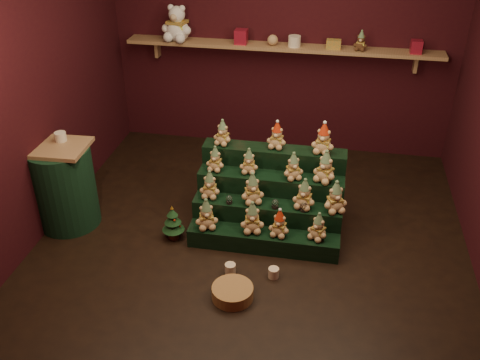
% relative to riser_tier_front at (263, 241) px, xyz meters
% --- Properties ---
extents(ground, '(4.00, 4.00, 0.00)m').
position_rel_riser_tier_front_xyz_m(ground, '(-0.12, 0.16, -0.09)').
color(ground, black).
rests_on(ground, ground).
extents(back_wall, '(4.00, 0.10, 2.80)m').
position_rel_riser_tier_front_xyz_m(back_wall, '(-0.12, 2.21, 1.31)').
color(back_wall, black).
rests_on(back_wall, ground).
extents(front_wall, '(4.00, 0.10, 2.80)m').
position_rel_riser_tier_front_xyz_m(front_wall, '(-0.12, -1.89, 1.31)').
color(front_wall, black).
rests_on(front_wall, ground).
extents(left_wall, '(0.10, 4.00, 2.80)m').
position_rel_riser_tier_front_xyz_m(left_wall, '(-2.17, 0.16, 1.31)').
color(left_wall, black).
rests_on(left_wall, ground).
extents(back_shelf, '(3.60, 0.26, 0.24)m').
position_rel_riser_tier_front_xyz_m(back_shelf, '(-0.12, 2.04, 1.20)').
color(back_shelf, '#A27751').
rests_on(back_shelf, ground).
extents(riser_tier_front, '(1.40, 0.22, 0.18)m').
position_rel_riser_tier_front_xyz_m(riser_tier_front, '(0.00, 0.00, 0.00)').
color(riser_tier_front, black).
rests_on(riser_tier_front, ground).
extents(riser_tier_midfront, '(1.40, 0.22, 0.36)m').
position_rel_riser_tier_front_xyz_m(riser_tier_midfront, '(0.00, 0.22, 0.09)').
color(riser_tier_midfront, black).
rests_on(riser_tier_midfront, ground).
extents(riser_tier_midback, '(1.40, 0.22, 0.54)m').
position_rel_riser_tier_front_xyz_m(riser_tier_midback, '(0.00, 0.44, 0.18)').
color(riser_tier_midback, black).
rests_on(riser_tier_midback, ground).
extents(riser_tier_back, '(1.40, 0.22, 0.72)m').
position_rel_riser_tier_front_xyz_m(riser_tier_back, '(0.00, 0.66, 0.27)').
color(riser_tier_back, black).
rests_on(riser_tier_back, ground).
extents(teddy_0, '(0.26, 0.25, 0.30)m').
position_rel_riser_tier_front_xyz_m(teddy_0, '(-0.53, -0.01, 0.24)').
color(teddy_0, tan).
rests_on(teddy_0, riser_tier_front).
extents(teddy_1, '(0.25, 0.23, 0.30)m').
position_rel_riser_tier_front_xyz_m(teddy_1, '(-0.11, 0.01, 0.24)').
color(teddy_1, tan).
rests_on(teddy_1, riser_tier_front).
extents(teddy_2, '(0.22, 0.20, 0.26)m').
position_rel_riser_tier_front_xyz_m(teddy_2, '(0.15, -0.00, 0.22)').
color(teddy_2, tan).
rests_on(teddy_2, riser_tier_front).
extents(teddy_3, '(0.25, 0.24, 0.26)m').
position_rel_riser_tier_front_xyz_m(teddy_3, '(0.49, 0.01, 0.22)').
color(teddy_3, tan).
rests_on(teddy_3, riser_tier_front).
extents(teddy_4, '(0.20, 0.18, 0.27)m').
position_rel_riser_tier_front_xyz_m(teddy_4, '(-0.55, 0.24, 0.41)').
color(teddy_4, tan).
rests_on(teddy_4, riser_tier_midfront).
extents(teddy_5, '(0.27, 0.26, 0.30)m').
position_rel_riser_tier_front_xyz_m(teddy_5, '(-0.14, 0.22, 0.42)').
color(teddy_5, tan).
rests_on(teddy_5, riser_tier_midfront).
extents(teddy_6, '(0.24, 0.22, 0.29)m').
position_rel_riser_tier_front_xyz_m(teddy_6, '(0.34, 0.22, 0.42)').
color(teddy_6, tan).
rests_on(teddy_6, riser_tier_midfront).
extents(teddy_7, '(0.28, 0.27, 0.30)m').
position_rel_riser_tier_front_xyz_m(teddy_7, '(0.62, 0.21, 0.42)').
color(teddy_7, tan).
rests_on(teddy_7, riser_tier_midfront).
extents(teddy_8, '(0.20, 0.18, 0.25)m').
position_rel_riser_tier_front_xyz_m(teddy_8, '(-0.54, 0.45, 0.57)').
color(teddy_8, tan).
rests_on(teddy_8, riser_tier_midback).
extents(teddy_9, '(0.19, 0.17, 0.25)m').
position_rel_riser_tier_front_xyz_m(teddy_9, '(-0.22, 0.46, 0.57)').
color(teddy_9, tan).
rests_on(teddy_9, riser_tier_midback).
extents(teddy_10, '(0.24, 0.23, 0.26)m').
position_rel_riser_tier_front_xyz_m(teddy_10, '(0.21, 0.42, 0.58)').
color(teddy_10, tan).
rests_on(teddy_10, riser_tier_midback).
extents(teddy_11, '(0.29, 0.28, 0.31)m').
position_rel_riser_tier_front_xyz_m(teddy_11, '(0.51, 0.43, 0.60)').
color(teddy_11, tan).
rests_on(teddy_11, riser_tier_midback).
extents(teddy_12, '(0.21, 0.20, 0.25)m').
position_rel_riser_tier_front_xyz_m(teddy_12, '(-0.51, 0.65, 0.76)').
color(teddy_12, tan).
rests_on(teddy_12, riser_tier_back).
extents(teddy_13, '(0.21, 0.20, 0.27)m').
position_rel_riser_tier_front_xyz_m(teddy_13, '(0.02, 0.67, 0.76)').
color(teddy_13, tan).
rests_on(teddy_13, riser_tier_back).
extents(teddy_14, '(0.25, 0.23, 0.30)m').
position_rel_riser_tier_front_xyz_m(teddy_14, '(0.46, 0.65, 0.78)').
color(teddy_14, tan).
rests_on(teddy_14, riser_tier_back).
extents(snow_globe_a, '(0.06, 0.06, 0.08)m').
position_rel_riser_tier_front_xyz_m(snow_globe_a, '(-0.35, 0.16, 0.31)').
color(snow_globe_a, black).
rests_on(snow_globe_a, riser_tier_midfront).
extents(snow_globe_b, '(0.07, 0.07, 0.09)m').
position_rel_riser_tier_front_xyz_m(snow_globe_b, '(0.08, 0.16, 0.32)').
color(snow_globe_b, black).
rests_on(snow_globe_b, riser_tier_midfront).
extents(snow_globe_c, '(0.07, 0.07, 0.09)m').
position_rel_riser_tier_front_xyz_m(snow_globe_c, '(0.34, 0.16, 0.32)').
color(snow_globe_c, black).
rests_on(snow_globe_c, riser_tier_midfront).
extents(side_table, '(0.60, 0.60, 0.86)m').
position_rel_riser_tier_front_xyz_m(side_table, '(-1.96, 0.08, 0.33)').
color(side_table, '#A27751').
rests_on(side_table, ground).
extents(table_ornament, '(0.11, 0.11, 0.09)m').
position_rel_riser_tier_front_xyz_m(table_ornament, '(-1.96, 0.18, 0.81)').
color(table_ornament, beige).
rests_on(table_ornament, side_table).
extents(mini_christmas_tree, '(0.21, 0.21, 0.36)m').
position_rel_riser_tier_front_xyz_m(mini_christmas_tree, '(-0.87, 0.01, 0.09)').
color(mini_christmas_tree, '#462919').
rests_on(mini_christmas_tree, ground).
extents(mug_left, '(0.10, 0.10, 0.10)m').
position_rel_riser_tier_front_xyz_m(mug_left, '(-0.23, -0.40, -0.04)').
color(mug_left, beige).
rests_on(mug_left, ground).
extents(mug_right, '(0.09, 0.09, 0.09)m').
position_rel_riser_tier_front_xyz_m(mug_right, '(0.15, -0.38, -0.04)').
color(mug_right, beige).
rests_on(mug_right, ground).
extents(wicker_basket, '(0.39, 0.39, 0.11)m').
position_rel_riser_tier_front_xyz_m(wicker_basket, '(-0.15, -0.69, -0.04)').
color(wicker_basket, '#A87C44').
rests_on(wicker_basket, ground).
extents(white_bear, '(0.41, 0.38, 0.51)m').
position_rel_riser_tier_front_xyz_m(white_bear, '(-1.32, 2.00, 1.48)').
color(white_bear, white).
rests_on(white_bear, back_shelf).
extents(brown_bear, '(0.17, 0.16, 0.21)m').
position_rel_riser_tier_front_xyz_m(brown_bear, '(0.76, 2.00, 1.34)').
color(brown_bear, '#4D2D19').
rests_on(brown_bear, back_shelf).
extents(gift_tin_red_a, '(0.14, 0.14, 0.16)m').
position_rel_riser_tier_front_xyz_m(gift_tin_red_a, '(-0.58, 2.01, 1.31)').
color(gift_tin_red_a, maroon).
rests_on(gift_tin_red_a, back_shelf).
extents(gift_tin_cream, '(0.14, 0.14, 0.12)m').
position_rel_riser_tier_front_xyz_m(gift_tin_cream, '(0.03, 2.01, 1.29)').
color(gift_tin_cream, beige).
rests_on(gift_tin_cream, back_shelf).
extents(gift_tin_red_b, '(0.12, 0.12, 0.14)m').
position_rel_riser_tier_front_xyz_m(gift_tin_red_b, '(1.35, 2.01, 1.30)').
color(gift_tin_red_b, maroon).
rests_on(gift_tin_red_b, back_shelf).
extents(shelf_plush_ball, '(0.12, 0.12, 0.12)m').
position_rel_riser_tier_front_xyz_m(shelf_plush_ball, '(-0.22, 2.01, 1.29)').
color(shelf_plush_ball, tan).
rests_on(shelf_plush_ball, back_shelf).
extents(scarf_gift_box, '(0.16, 0.10, 0.10)m').
position_rel_riser_tier_front_xyz_m(scarf_gift_box, '(0.46, 2.01, 1.28)').
color(scarf_gift_box, orange).
rests_on(scarf_gift_box, back_shelf).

